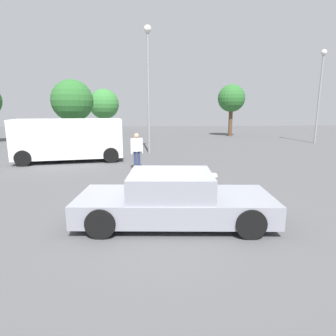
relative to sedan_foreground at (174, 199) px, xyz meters
name	(u,v)px	position (x,y,z in m)	size (l,w,h in m)	color
ground_plane	(161,218)	(-0.29, 0.27, -0.56)	(80.00, 80.00, 0.00)	#515154
sedan_foreground	(174,199)	(0.00, 0.00, 0.00)	(4.64, 2.25, 1.20)	gray
dog	(209,177)	(1.59, 3.22, -0.25)	(0.52, 0.54, 0.48)	beige
van_white	(69,138)	(-4.55, 8.61, 0.61)	(5.53, 2.91, 2.16)	white
pedestrian	(137,148)	(-1.02, 6.18, 0.40)	(0.54, 0.37, 1.62)	navy
light_post_near	(321,82)	(12.94, 15.31, 4.19)	(0.44, 0.44, 7.09)	gray
light_post_far	(148,70)	(-0.41, 10.98, 4.32)	(0.44, 0.44, 7.33)	gray
tree_back_left	(104,104)	(-5.03, 25.42, 2.67)	(3.21, 3.21, 4.84)	brown
tree_back_right	(231,99)	(7.96, 21.90, 3.15)	(2.68, 2.68, 5.09)	brown
tree_far_right	(72,101)	(-5.89, 15.30, 2.70)	(3.01, 3.01, 4.78)	brown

